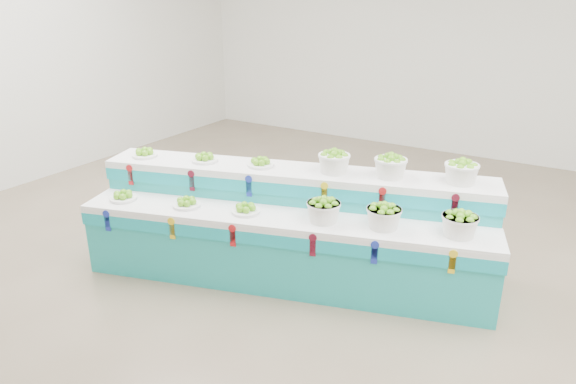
% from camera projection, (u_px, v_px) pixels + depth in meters
% --- Properties ---
extents(ground, '(10.00, 10.00, 0.00)m').
position_uv_depth(ground, '(320.00, 282.00, 5.08)').
color(ground, brown).
rests_on(ground, ground).
extents(back_wall, '(10.00, 0.00, 10.00)m').
position_uv_depth(back_wall, '(470.00, 33.00, 8.34)').
color(back_wall, silver).
rests_on(back_wall, ground).
extents(display_stand, '(4.00, 2.06, 1.02)m').
position_uv_depth(display_stand, '(288.00, 227.00, 5.05)').
color(display_stand, '#20A7A7').
rests_on(display_stand, ground).
extents(plate_lower_left, '(0.33, 0.33, 0.09)m').
position_uv_depth(plate_lower_left, '(123.00, 195.00, 5.12)').
color(plate_lower_left, white).
rests_on(plate_lower_left, display_stand).
extents(plate_lower_mid, '(0.33, 0.33, 0.09)m').
position_uv_depth(plate_lower_mid, '(186.00, 202.00, 4.96)').
color(plate_lower_mid, white).
rests_on(plate_lower_mid, display_stand).
extents(plate_lower_right, '(0.33, 0.33, 0.09)m').
position_uv_depth(plate_lower_right, '(245.00, 208.00, 4.82)').
color(plate_lower_right, white).
rests_on(plate_lower_right, display_stand).
extents(basket_lower_left, '(0.38, 0.38, 0.22)m').
position_uv_depth(basket_lower_left, '(324.00, 210.00, 4.63)').
color(basket_lower_left, silver).
rests_on(basket_lower_left, display_stand).
extents(basket_lower_mid, '(0.38, 0.38, 0.22)m').
position_uv_depth(basket_lower_mid, '(384.00, 216.00, 4.50)').
color(basket_lower_mid, silver).
rests_on(basket_lower_mid, display_stand).
extents(basket_lower_right, '(0.38, 0.38, 0.22)m').
position_uv_depth(basket_lower_right, '(460.00, 223.00, 4.35)').
color(basket_lower_right, silver).
rests_on(basket_lower_right, display_stand).
extents(plate_upper_left, '(0.33, 0.33, 0.09)m').
position_uv_depth(plate_upper_left, '(145.00, 152.00, 5.45)').
color(plate_upper_left, white).
rests_on(plate_upper_left, display_stand).
extents(plate_upper_mid, '(0.33, 0.33, 0.09)m').
position_uv_depth(plate_upper_mid, '(205.00, 157.00, 5.29)').
color(plate_upper_mid, white).
rests_on(plate_upper_mid, display_stand).
extents(plate_upper_right, '(0.33, 0.33, 0.09)m').
position_uv_depth(plate_upper_right, '(260.00, 162.00, 5.15)').
color(plate_upper_right, white).
rests_on(plate_upper_right, display_stand).
extents(basket_upper_left, '(0.38, 0.38, 0.22)m').
position_uv_depth(basket_upper_left, '(334.00, 161.00, 4.95)').
color(basket_upper_left, silver).
rests_on(basket_upper_left, display_stand).
extents(basket_upper_mid, '(0.38, 0.38, 0.22)m').
position_uv_depth(basket_upper_mid, '(391.00, 166.00, 4.83)').
color(basket_upper_mid, silver).
rests_on(basket_upper_mid, display_stand).
extents(basket_upper_right, '(0.38, 0.38, 0.22)m').
position_uv_depth(basket_upper_right, '(461.00, 171.00, 4.68)').
color(basket_upper_right, silver).
rests_on(basket_upper_right, display_stand).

